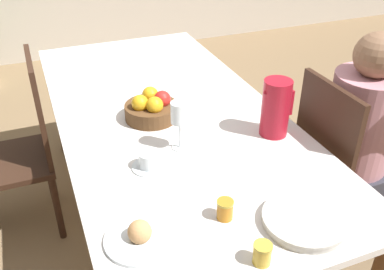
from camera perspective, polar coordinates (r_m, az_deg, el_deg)
name	(u,v)px	position (r m, az deg, el deg)	size (l,w,h in m)	color
ground_plane	(171,225)	(2.46, -2.79, -11.83)	(20.00, 20.00, 0.00)	#7F6647
dining_table	(168,126)	(2.07, -3.25, 1.27)	(1.00, 2.12, 0.73)	silver
chair_person_side	(338,172)	(2.12, 18.91, -4.73)	(0.42, 0.42, 0.96)	#331E14
chair_opposite	(23,147)	(2.35, -21.65, -1.47)	(0.42, 0.42, 0.96)	#331E14
person_seated	(364,135)	(2.07, 22.00, -0.02)	(0.39, 0.41, 1.16)	#33333D
red_pitcher	(276,108)	(1.83, 11.10, 3.60)	(0.15, 0.12, 0.25)	#A31423
wine_glass_water	(180,115)	(1.68, -1.67, 2.71)	(0.07, 0.07, 0.21)	white
teacup_near_person	(149,161)	(1.64, -5.73, -3.50)	(0.14, 0.14, 0.07)	silver
serving_tray	(304,220)	(1.44, 14.72, -10.91)	(0.27, 0.27, 0.03)	#B7B2A8
bread_plate	(140,236)	(1.35, -6.93, -13.22)	(0.22, 0.22, 0.07)	silver
jam_jar_amber	(225,209)	(1.41, 4.42, -9.78)	(0.06, 0.06, 0.07)	#C67A1E
jam_jar_red	(262,253)	(1.29, 9.36, -15.24)	(0.06, 0.06, 0.07)	gold
fruit_bowl	(151,108)	(1.95, -5.44, 3.59)	(0.24, 0.24, 0.13)	brown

